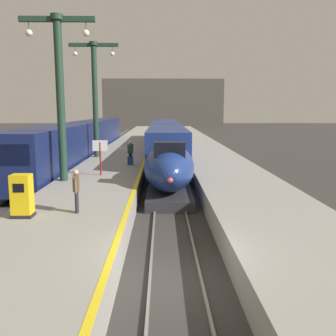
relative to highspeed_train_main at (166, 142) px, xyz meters
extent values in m
plane|color=#33302D|center=(0.00, -25.61, -1.93)|extent=(260.00, 260.00, 0.00)
cube|color=gray|center=(-4.05, -0.86, -1.40)|extent=(4.80, 110.00, 1.05)
cube|color=gray|center=(4.05, -0.86, -1.40)|extent=(4.80, 110.00, 1.05)
cube|color=yellow|center=(-1.77, -0.86, -0.87)|extent=(0.20, 107.80, 0.01)
cube|color=slate|center=(-0.75, 1.89, -1.87)|extent=(0.08, 110.00, 0.12)
cube|color=slate|center=(0.75, 1.89, -1.87)|extent=(0.08, 110.00, 0.12)
cube|color=slate|center=(-8.85, 1.89, -1.87)|extent=(0.08, 110.00, 0.12)
cube|color=slate|center=(-7.35, 1.89, -1.87)|extent=(0.08, 110.00, 0.12)
ellipsoid|color=navy|center=(0.00, -15.18, -0.10)|extent=(2.78, 6.61, 2.56)
cube|color=#28282D|center=(0.00, -15.51, -1.65)|extent=(2.46, 5.62, 0.55)
cube|color=black|center=(0.00, -16.67, 0.97)|extent=(1.59, 1.00, 0.90)
sphere|color=#F24C4C|center=(0.00, -18.40, -0.25)|extent=(0.28, 0.28, 0.28)
cube|color=navy|center=(0.00, -6.20, 0.15)|extent=(2.90, 14.00, 3.05)
cube|color=black|center=(-1.42, -6.20, 0.70)|extent=(0.04, 11.90, 0.80)
cube|color=black|center=(1.42, -6.20, 0.70)|extent=(0.04, 11.90, 0.80)
cube|color=silver|center=(0.00, -6.20, -1.13)|extent=(2.92, 13.30, 0.24)
cube|color=black|center=(0.00, -10.68, -1.65)|extent=(2.03, 2.20, 0.56)
cube|color=black|center=(0.00, -1.72, -1.65)|extent=(2.03, 2.20, 0.56)
cube|color=navy|center=(0.00, 10.40, 0.15)|extent=(2.90, 18.00, 3.05)
cube|color=black|center=(-1.42, 10.40, 0.70)|extent=(0.04, 15.84, 0.80)
cube|color=black|center=(1.42, 10.40, 0.70)|extent=(0.04, 15.84, 0.80)
cube|color=black|center=(0.00, 4.28, -1.65)|extent=(2.03, 2.20, 0.56)
cube|color=black|center=(0.00, 16.52, -1.65)|extent=(2.03, 2.20, 0.56)
cube|color=#141E4C|center=(-8.10, -8.33, 0.22)|extent=(2.85, 18.00, 3.30)
cube|color=black|center=(-8.10, -17.29, 0.82)|extent=(2.28, 0.08, 1.10)
cube|color=black|center=(-9.49, -8.33, 0.72)|extent=(0.04, 15.30, 0.90)
cube|color=black|center=(-6.71, -8.33, 0.72)|extent=(0.04, 15.30, 0.90)
cube|color=black|center=(-8.10, -14.09, -1.67)|extent=(2.00, 2.00, 0.52)
cube|color=black|center=(-8.10, -2.57, -1.67)|extent=(2.00, 2.00, 0.52)
cube|color=#141E4C|center=(-8.10, 10.27, 0.22)|extent=(2.85, 18.00, 3.30)
cylinder|color=#1E3828|center=(-5.90, -15.14, 3.57)|extent=(0.44, 0.44, 8.90)
cylinder|color=#1E3828|center=(-5.90, -15.14, 7.87)|extent=(0.68, 0.68, 0.30)
cube|color=#1E3828|center=(-5.90, -15.14, 7.77)|extent=(4.00, 0.24, 0.28)
cylinder|color=#1E3828|center=(-7.40, -15.14, 7.42)|extent=(0.03, 0.03, 0.60)
sphere|color=#EFEACC|center=(-7.40, -15.14, 7.07)|extent=(0.36, 0.36, 0.36)
cylinder|color=#1E3828|center=(-4.40, -15.14, 7.42)|extent=(0.03, 0.03, 0.60)
sphere|color=#EFEACC|center=(-4.40, -15.14, 7.07)|extent=(0.36, 0.36, 0.36)
cylinder|color=#1E3828|center=(-5.90, -4.51, 3.80)|extent=(0.44, 0.44, 9.36)
cylinder|color=#1E3828|center=(-5.90, -4.51, 8.33)|extent=(0.68, 0.68, 0.30)
cube|color=#1E3828|center=(-5.90, -4.51, 8.23)|extent=(4.00, 0.24, 0.28)
cylinder|color=#1E3828|center=(-7.40, -4.51, 7.88)|extent=(0.03, 0.03, 0.60)
sphere|color=#EFEACC|center=(-7.40, -4.51, 7.53)|extent=(0.36, 0.36, 0.36)
cylinder|color=#1E3828|center=(-4.40, -4.51, 7.88)|extent=(0.03, 0.03, 0.60)
sphere|color=#EFEACC|center=(-4.40, -4.51, 7.53)|extent=(0.36, 0.36, 0.36)
cylinder|color=#23232D|center=(-2.62, -8.91, -0.45)|extent=(0.13, 0.13, 0.85)
cylinder|color=#23232D|center=(-2.73, -9.04, -0.45)|extent=(0.13, 0.13, 0.85)
cube|color=#336647|center=(-2.68, -8.98, 0.28)|extent=(0.42, 0.43, 0.62)
cylinder|color=#336647|center=(-2.52, -8.80, 0.23)|extent=(0.09, 0.09, 0.58)
cylinder|color=#336647|center=(-2.84, -9.16, 0.23)|extent=(0.09, 0.09, 0.58)
sphere|color=tan|center=(-2.68, -8.98, 0.70)|extent=(0.22, 0.22, 0.22)
cylinder|color=#23232D|center=(-3.68, -21.66, -0.45)|extent=(0.13, 0.13, 0.85)
cylinder|color=#23232D|center=(-3.66, -21.83, -0.45)|extent=(0.13, 0.13, 0.85)
cube|color=brown|center=(-3.67, -21.74, 0.28)|extent=(0.26, 0.40, 0.62)
cylinder|color=brown|center=(-3.70, -21.50, 0.23)|extent=(0.09, 0.09, 0.58)
cylinder|color=brown|center=(-3.65, -21.98, 0.23)|extent=(0.09, 0.09, 0.58)
sphere|color=tan|center=(-3.67, -21.74, 0.70)|extent=(0.22, 0.22, 0.22)
cube|color=navy|center=(-2.67, -9.24, -0.58)|extent=(0.40, 0.22, 0.60)
cylinder|color=#262628|center=(-2.77, -9.24, -0.10)|extent=(0.02, 0.02, 0.36)
cylinder|color=#262628|center=(-2.57, -9.24, -0.10)|extent=(0.02, 0.02, 0.36)
cube|color=#262628|center=(-2.67, -9.24, 0.09)|extent=(0.22, 0.03, 0.02)
cube|color=yellow|center=(-5.55, -22.28, -0.08)|extent=(0.70, 0.56, 1.60)
cube|color=black|center=(-5.55, -22.57, 0.27)|extent=(0.40, 0.02, 0.32)
cube|color=black|center=(-5.55, -22.28, -0.82)|extent=(0.76, 0.62, 0.12)
cylinder|color=maroon|center=(-4.11, -13.44, 0.12)|extent=(0.10, 0.10, 2.00)
cube|color=white|center=(-4.11, -13.44, 0.92)|extent=(0.90, 0.06, 0.64)
cube|color=#4C4742|center=(0.00, 76.39, 5.07)|extent=(36.00, 2.00, 14.00)
camera|label=1|loc=(-0.38, -35.67, 3.06)|focal=39.60mm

